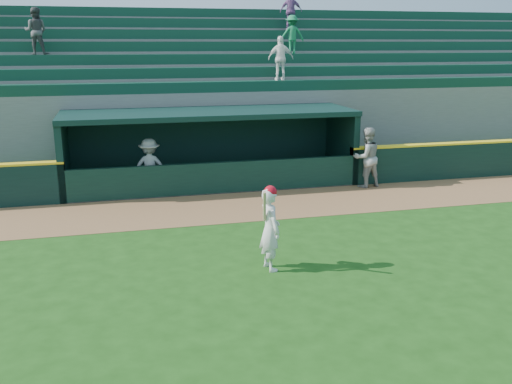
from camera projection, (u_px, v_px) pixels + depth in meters
ground at (275, 272)px, 11.77m from camera, size 120.00×120.00×0.00m
warning_track at (228, 207)px, 16.36m from camera, size 40.00×3.00×0.01m
dugout_player_front at (366, 157)px, 18.48m from camera, size 1.04×0.87×1.95m
dugout_player_inside at (150, 166)px, 17.68m from camera, size 1.19×0.77×1.73m
dugout at (209, 143)px, 18.93m from camera, size 9.40×2.80×2.46m
stands at (188, 99)px, 22.94m from camera, size 34.50×6.25×7.09m
batter_at_plate at (270, 228)px, 11.71m from camera, size 0.54×0.82×1.81m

